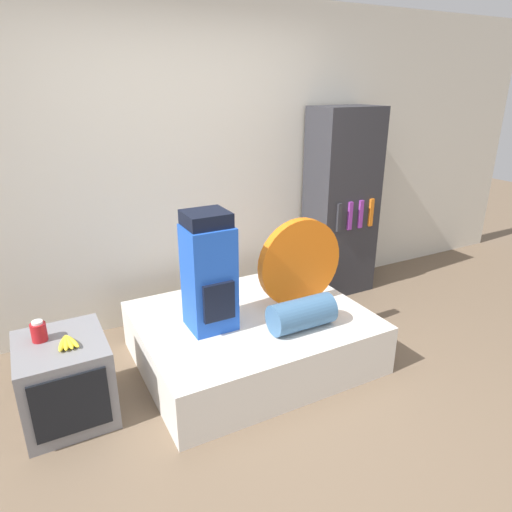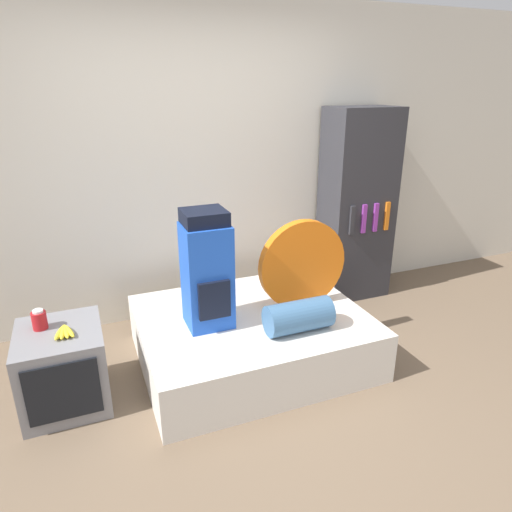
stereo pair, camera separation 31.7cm
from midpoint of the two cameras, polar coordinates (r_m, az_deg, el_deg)
name	(u,v)px [view 2 (the right image)]	position (r m, az deg, el deg)	size (l,w,h in m)	color
ground_plane	(271,426)	(2.95, 5.19, -20.56)	(16.00, 16.00, 0.00)	brown
wall_back	(190,166)	(3.86, -5.85, 11.08)	(8.00, 0.05, 2.60)	silver
bed	(252,336)	(3.44, 2.15, -10.05)	(1.60, 1.30, 0.37)	silver
backpack	(207,271)	(3.06, -3.22, -1.95)	(0.30, 0.32, 0.82)	blue
tent_bag	(302,264)	(3.36, 8.50, -1.11)	(0.67, 0.07, 0.67)	orange
sleeping_roll	(299,316)	(3.12, 8.28, -7.53)	(0.45, 0.22, 0.22)	#3D668E
television	(64,367)	(3.15, -20.26, -13.03)	(0.51, 0.58, 0.52)	gray
canister	(39,320)	(3.07, -22.83, -7.44)	(0.09, 0.09, 0.13)	#B2191E
banana_bunch	(64,332)	(2.97, -20.04, -8.96)	(0.14, 0.18, 0.03)	yellow
bookshelf	(357,206)	(4.38, 14.54, 6.07)	(0.62, 0.43, 1.76)	#2D2D33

